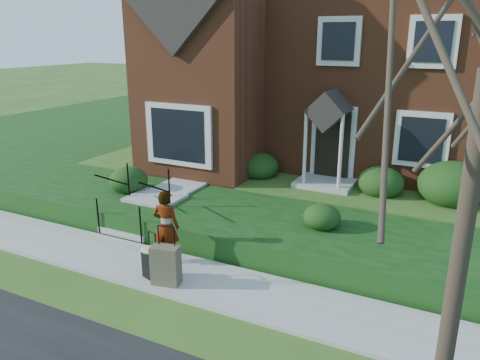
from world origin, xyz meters
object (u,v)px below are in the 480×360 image
Objects in this scene: suitcase_olive at (166,265)px; woman at (166,226)px; suitcase_black at (151,260)px; front_steps at (145,209)px.

woman is at bearing 111.64° from suitcase_olive.
suitcase_black is at bearing 160.95° from suitcase_olive.
suitcase_black is 0.83× the size of suitcase_olive.
woman reaches higher than suitcase_olive.
suitcase_black is at bearing -50.02° from front_steps.
front_steps is 2.05× the size of suitcase_black.
suitcase_black is (1.88, -2.24, -0.01)m from front_steps.
suitcase_black is 0.40m from suitcase_olive.
woman is at bearing 118.60° from suitcase_black.
suitcase_olive is at bearing 11.24° from suitcase_black.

